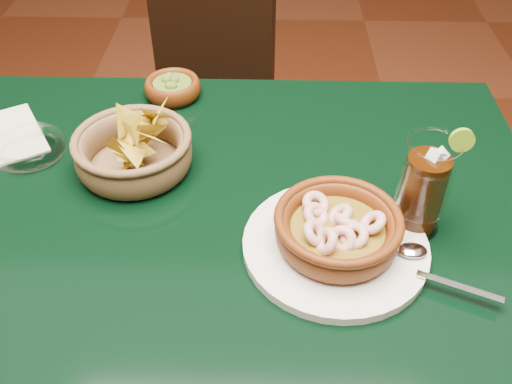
{
  "coord_description": "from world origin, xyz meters",
  "views": [
    {
      "loc": [
        0.16,
        -0.64,
        1.35
      ],
      "look_at": [
        0.14,
        -0.02,
        0.81
      ],
      "focal_mm": 40.0,
      "sensor_mm": 36.0,
      "label": 1
    }
  ],
  "objects_px": {
    "dining_chair": "(197,116)",
    "shrimp_plate": "(337,233)",
    "cola_drink": "(424,187)",
    "chip_basket": "(134,151)",
    "dining_table": "(172,254)"
  },
  "relations": [
    {
      "from": "dining_chair",
      "to": "shrimp_plate",
      "type": "height_order",
      "value": "dining_chair"
    },
    {
      "from": "cola_drink",
      "to": "chip_basket",
      "type": "bearing_deg",
      "value": 164.09
    },
    {
      "from": "dining_chair",
      "to": "shrimp_plate",
      "type": "distance_m",
      "value": 0.89
    },
    {
      "from": "dining_chair",
      "to": "chip_basket",
      "type": "distance_m",
      "value": 0.68
    },
    {
      "from": "dining_chair",
      "to": "cola_drink",
      "type": "bearing_deg",
      "value": -59.56
    },
    {
      "from": "dining_chair",
      "to": "cola_drink",
      "type": "xyz_separation_m",
      "value": [
        0.42,
        -0.72,
        0.37
      ]
    },
    {
      "from": "dining_table",
      "to": "shrimp_plate",
      "type": "distance_m",
      "value": 0.3
    },
    {
      "from": "dining_table",
      "to": "cola_drink",
      "type": "bearing_deg",
      "value": -3.28
    },
    {
      "from": "chip_basket",
      "to": "shrimp_plate",
      "type": "bearing_deg",
      "value": -29.06
    },
    {
      "from": "dining_chair",
      "to": "cola_drink",
      "type": "height_order",
      "value": "cola_drink"
    },
    {
      "from": "chip_basket",
      "to": "dining_chair",
      "type": "bearing_deg",
      "value": 88.19
    },
    {
      "from": "dining_chair",
      "to": "shrimp_plate",
      "type": "xyz_separation_m",
      "value": [
        0.3,
        -0.77,
        0.33
      ]
    },
    {
      "from": "chip_basket",
      "to": "cola_drink",
      "type": "bearing_deg",
      "value": -15.91
    },
    {
      "from": "dining_table",
      "to": "dining_chair",
      "type": "xyz_separation_m",
      "value": [
        -0.05,
        0.7,
        -0.19
      ]
    },
    {
      "from": "dining_table",
      "to": "dining_chair",
      "type": "height_order",
      "value": "dining_chair"
    }
  ]
}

